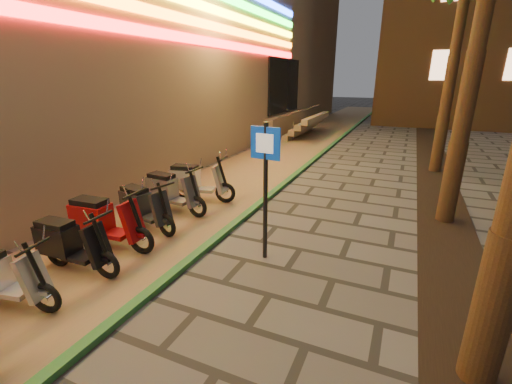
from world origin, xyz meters
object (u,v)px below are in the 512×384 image
at_px(pedestrian_sign, 265,174).
at_px(scooter_9, 170,191).
at_px(scooter_6, 69,244).
at_px(scooter_7, 103,221).
at_px(scooter_8, 143,206).
at_px(scooter_10, 195,181).

bearing_deg(pedestrian_sign, scooter_9, 164.83).
distance_m(scooter_6, scooter_7, 0.91).
bearing_deg(scooter_6, scooter_8, 89.23).
xyz_separation_m(scooter_9, scooter_10, (0.11, 0.95, 0.02)).
distance_m(scooter_6, scooter_9, 3.05).
xyz_separation_m(pedestrian_sign, scooter_10, (-3.01, 2.19, -1.11)).
height_order(scooter_6, scooter_10, scooter_10).
height_order(scooter_8, scooter_9, scooter_9).
bearing_deg(scooter_7, scooter_6, -85.39).
bearing_deg(scooter_10, pedestrian_sign, -47.09).
relative_size(scooter_7, scooter_10, 1.01).
xyz_separation_m(pedestrian_sign, scooter_8, (-3.06, 0.15, -1.15)).
distance_m(scooter_8, scooter_9, 1.08).
relative_size(pedestrian_sign, scooter_9, 1.44).
relative_size(pedestrian_sign, scooter_7, 1.39).
relative_size(scooter_6, scooter_10, 0.92).
distance_m(scooter_7, scooter_9, 2.15).
bearing_deg(scooter_7, pedestrian_sign, 12.07).
relative_size(scooter_9, scooter_10, 0.97).
distance_m(scooter_9, scooter_10, 0.96).
relative_size(scooter_6, scooter_9, 0.94).
height_order(scooter_9, scooter_10, scooter_10).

